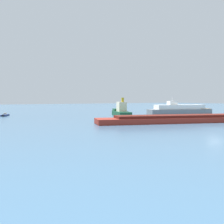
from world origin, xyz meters
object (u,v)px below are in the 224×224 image
(cargo_barge, at_px, (187,118))
(fishing_skiff, at_px, (5,115))
(white_riverboat, at_px, (179,110))
(tugboat, at_px, (121,111))

(cargo_barge, bearing_deg, fishing_skiff, 124.49)
(cargo_barge, xyz_separation_m, white_riverboat, (16.73, 17.31, 0.55))
(tugboat, xyz_separation_m, white_riverboat, (16.90, -5.89, 0.11))
(fishing_skiff, distance_m, tugboat, 32.24)
(fishing_skiff, xyz_separation_m, white_riverboat, (44.31, -22.83, 1.18))
(cargo_barge, relative_size, white_riverboat, 1.80)
(fishing_skiff, height_order, white_riverboat, white_riverboat)
(fishing_skiff, distance_m, cargo_barge, 48.71)
(fishing_skiff, bearing_deg, tugboat, -31.72)
(tugboat, bearing_deg, fishing_skiff, 148.28)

